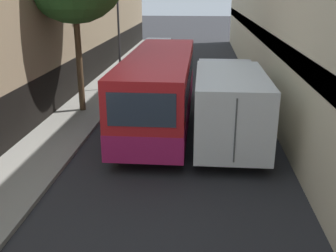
# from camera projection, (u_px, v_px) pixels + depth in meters

# --- Properties ---
(ground_plane) EXTENTS (150.00, 150.00, 0.00)m
(ground_plane) POSITION_uv_depth(u_px,v_px,m) (176.00, 133.00, 15.98)
(ground_plane) COLOR #232326
(sidewalk_left) EXTENTS (2.39, 60.00, 0.13)m
(sidewalk_left) POSITION_uv_depth(u_px,v_px,m) (66.00, 128.00, 16.33)
(sidewalk_left) COLOR gray
(sidewalk_left) RESTS_ON ground_plane
(building_left_shopfront) EXTENTS (2.40, 60.00, 5.20)m
(building_left_shopfront) POSITION_uv_depth(u_px,v_px,m) (5.00, 73.00, 15.76)
(building_left_shopfront) COLOR #847056
(building_left_shopfront) RESTS_ON ground_plane
(bus) EXTENTS (2.57, 10.28, 3.02)m
(bus) POSITION_uv_depth(u_px,v_px,m) (160.00, 88.00, 16.57)
(bus) COLOR red
(bus) RESTS_ON ground_plane
(box_truck) EXTENTS (2.43, 7.21, 2.76)m
(box_truck) POSITION_uv_depth(u_px,v_px,m) (228.00, 101.00, 14.87)
(box_truck) COLOR silver
(box_truck) RESTS_ON ground_plane
(panel_van) EXTENTS (1.83, 4.14, 2.07)m
(panel_van) POSITION_uv_depth(u_px,v_px,m) (156.00, 54.00, 28.06)
(panel_van) COLOR #BCBCC1
(panel_van) RESTS_ON ground_plane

